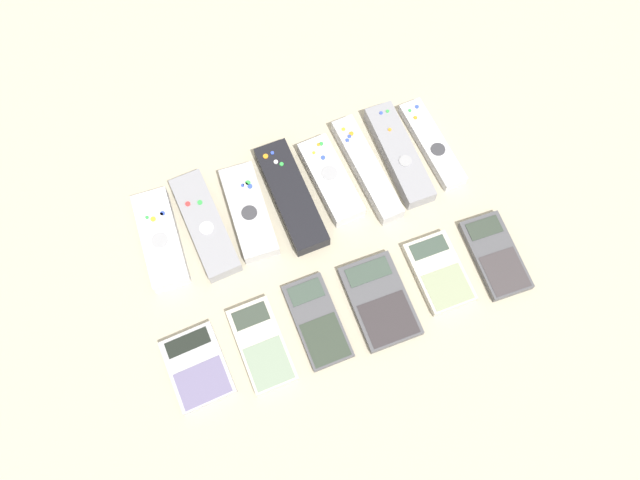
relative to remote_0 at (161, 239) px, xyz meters
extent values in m
plane|color=#B2A88E|center=(0.24, -0.13, -0.01)|extent=(3.00, 3.00, 0.00)
cube|color=silver|center=(0.00, 0.00, 0.00)|extent=(0.07, 0.17, 0.03)
cylinder|color=#99999E|center=(0.00, -0.01, 0.01)|extent=(0.03, 0.03, 0.00)
cylinder|color=green|center=(-0.01, 0.04, 0.01)|extent=(0.01, 0.01, 0.00)
cylinder|color=yellow|center=(0.00, 0.03, 0.01)|extent=(0.01, 0.01, 0.00)
cylinder|color=silver|center=(0.01, 0.03, 0.01)|extent=(0.01, 0.01, 0.00)
cylinder|color=blue|center=(0.02, 0.04, 0.01)|extent=(0.01, 0.01, 0.00)
cube|color=gray|center=(0.08, 0.00, 0.00)|extent=(0.07, 0.19, 0.03)
cylinder|color=silver|center=(0.08, -0.02, 0.01)|extent=(0.02, 0.02, 0.00)
cylinder|color=red|center=(0.06, 0.04, 0.01)|extent=(0.01, 0.01, 0.00)
cylinder|color=green|center=(0.08, 0.03, 0.01)|extent=(0.01, 0.01, 0.00)
cube|color=#B7B7BC|center=(0.15, -0.01, 0.00)|extent=(0.07, 0.17, 0.03)
cylinder|color=#38383D|center=(0.15, -0.01, 0.01)|extent=(0.03, 0.03, 0.00)
cylinder|color=green|center=(0.17, 0.04, 0.01)|extent=(0.01, 0.01, 0.00)
cylinder|color=blue|center=(0.17, 0.03, 0.01)|extent=(0.01, 0.01, 0.00)
cylinder|color=blue|center=(0.16, 0.04, 0.01)|extent=(0.01, 0.01, 0.00)
cylinder|color=silver|center=(0.16, 0.04, 0.01)|extent=(0.01, 0.01, 0.00)
cube|color=black|center=(0.23, -0.01, 0.00)|extent=(0.06, 0.21, 0.03)
cylinder|color=silver|center=(0.22, 0.06, 0.01)|extent=(0.01, 0.01, 0.00)
cylinder|color=orange|center=(0.21, 0.07, 0.01)|extent=(0.01, 0.01, 0.00)
cylinder|color=blue|center=(0.22, 0.08, 0.01)|extent=(0.01, 0.01, 0.00)
cylinder|color=green|center=(0.23, 0.05, 0.01)|extent=(0.01, 0.01, 0.00)
cube|color=silver|center=(0.30, 0.00, 0.00)|extent=(0.06, 0.16, 0.03)
cylinder|color=#99999E|center=(0.30, 0.00, 0.01)|extent=(0.03, 0.03, 0.00)
cylinder|color=yellow|center=(0.29, 0.05, 0.01)|extent=(0.01, 0.01, 0.00)
cylinder|color=orange|center=(0.30, 0.06, 0.01)|extent=(0.01, 0.01, 0.00)
cylinder|color=green|center=(0.31, 0.06, 0.01)|extent=(0.01, 0.01, 0.00)
cylinder|color=blue|center=(0.30, 0.04, 0.01)|extent=(0.01, 0.01, 0.00)
cube|color=#B7B7BC|center=(0.37, -0.01, 0.00)|extent=(0.05, 0.21, 0.03)
cylinder|color=blue|center=(0.36, 0.06, 0.01)|extent=(0.01, 0.01, 0.00)
cylinder|color=blue|center=(0.35, 0.05, 0.01)|extent=(0.01, 0.01, 0.00)
cylinder|color=orange|center=(0.37, 0.06, 0.01)|extent=(0.01, 0.01, 0.00)
cylinder|color=yellow|center=(0.36, 0.07, 0.01)|extent=(0.01, 0.01, 0.00)
cube|color=gray|center=(0.43, 0.00, 0.00)|extent=(0.05, 0.20, 0.03)
cylinder|color=#99999E|center=(0.43, -0.02, 0.01)|extent=(0.02, 0.02, 0.00)
cylinder|color=orange|center=(0.43, 0.04, 0.01)|extent=(0.01, 0.01, 0.00)
cylinder|color=green|center=(0.44, 0.08, 0.01)|extent=(0.01, 0.01, 0.00)
cylinder|color=blue|center=(0.43, 0.08, 0.01)|extent=(0.01, 0.01, 0.00)
cube|color=silver|center=(0.49, 0.00, 0.00)|extent=(0.05, 0.18, 0.02)
cylinder|color=#38383D|center=(0.49, -0.02, 0.01)|extent=(0.03, 0.03, 0.00)
cylinder|color=orange|center=(0.49, 0.05, 0.01)|extent=(0.01, 0.01, 0.00)
cylinder|color=blue|center=(0.50, 0.07, 0.01)|extent=(0.01, 0.01, 0.00)
cylinder|color=green|center=(0.48, 0.07, 0.01)|extent=(0.01, 0.01, 0.00)
cube|color=#B2B2B7|center=(-0.01, -0.22, -0.01)|extent=(0.09, 0.12, 0.01)
cube|color=black|center=(-0.01, -0.18, 0.00)|extent=(0.07, 0.03, 0.00)
cube|color=slate|center=(-0.01, -0.25, 0.00)|extent=(0.08, 0.06, 0.00)
cube|color=beige|center=(0.09, -0.23, -0.01)|extent=(0.07, 0.14, 0.02)
cube|color=#333D33|center=(0.09, -0.18, 0.00)|extent=(0.06, 0.03, 0.00)
cube|color=gray|center=(0.10, -0.26, 0.00)|extent=(0.06, 0.07, 0.00)
cube|color=#4C4C51|center=(0.19, -0.22, -0.01)|extent=(0.07, 0.15, 0.01)
cube|color=#38473D|center=(0.19, -0.17, 0.00)|extent=(0.05, 0.03, 0.00)
cube|color=#2F392D|center=(0.19, -0.26, 0.00)|extent=(0.06, 0.07, 0.00)
cube|color=#4C4C51|center=(0.29, -0.23, -0.01)|extent=(0.09, 0.15, 0.01)
cube|color=#38473D|center=(0.29, -0.18, 0.00)|extent=(0.07, 0.03, 0.00)
cube|color=#312C2E|center=(0.29, -0.26, 0.00)|extent=(0.08, 0.07, 0.00)
cube|color=beige|center=(0.40, -0.22, -0.01)|extent=(0.08, 0.13, 0.02)
cube|color=#38473D|center=(0.40, -0.18, 0.00)|extent=(0.06, 0.03, 0.00)
cube|color=gray|center=(0.40, -0.25, 0.00)|extent=(0.07, 0.06, 0.00)
cube|color=#4C4C51|center=(0.50, -0.23, -0.01)|extent=(0.08, 0.14, 0.01)
cube|color=#333D33|center=(0.50, -0.18, 0.00)|extent=(0.06, 0.03, 0.00)
cube|color=#3C3639|center=(0.50, -0.26, 0.00)|extent=(0.07, 0.07, 0.00)
camera|label=1|loc=(0.10, -0.45, 0.95)|focal=35.00mm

